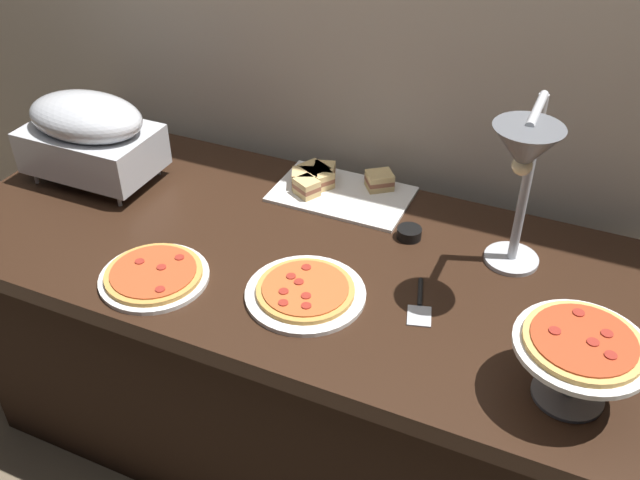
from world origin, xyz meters
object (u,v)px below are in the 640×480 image
(sauce_cup_near, at_px, (409,233))
(serving_spatula, at_px, (420,304))
(chafing_dish, at_px, (89,134))
(sandwich_platter, at_px, (332,185))
(pizza_plate_front, at_px, (154,275))
(heat_lamp, at_px, (524,162))
(pizza_plate_raised_stand, at_px, (581,350))
(pizza_plate_center, at_px, (305,292))

(sauce_cup_near, xyz_separation_m, serving_spatula, (0.11, -0.26, -0.01))
(chafing_dish, xyz_separation_m, sandwich_platter, (0.69, 0.23, -0.13))
(pizza_plate_front, bearing_deg, sandwich_platter, 66.81)
(heat_lamp, height_order, serving_spatula, heat_lamp)
(pizza_plate_raised_stand, relative_size, sandwich_platter, 0.67)
(chafing_dish, distance_m, pizza_plate_center, 0.86)
(sandwich_platter, xyz_separation_m, sauce_cup_near, (0.28, -0.13, -0.01))
(heat_lamp, height_order, pizza_plate_raised_stand, heat_lamp)
(pizza_plate_front, bearing_deg, pizza_plate_center, 14.67)
(chafing_dish, distance_m, sandwich_platter, 0.73)
(chafing_dish, height_order, sauce_cup_near, chafing_dish)
(chafing_dish, bearing_deg, heat_lamp, -1.72)
(pizza_plate_center, height_order, pizza_plate_raised_stand, pizza_plate_raised_stand)
(pizza_plate_front, xyz_separation_m, sandwich_platter, (0.24, 0.57, 0.01))
(chafing_dish, bearing_deg, sandwich_platter, 18.22)
(heat_lamp, relative_size, sandwich_platter, 1.19)
(chafing_dish, bearing_deg, sauce_cup_near, 5.47)
(chafing_dish, distance_m, heat_lamp, 1.26)
(pizza_plate_front, height_order, sauce_cup_near, same)
(sandwich_platter, bearing_deg, serving_spatula, -44.45)
(heat_lamp, relative_size, pizza_plate_raised_stand, 1.77)
(pizza_plate_center, bearing_deg, pizza_plate_raised_stand, -5.98)
(pizza_plate_front, distance_m, sandwich_platter, 0.62)
(heat_lamp, xyz_separation_m, sandwich_platter, (-0.56, 0.26, -0.34))
(chafing_dish, xyz_separation_m, pizza_plate_center, (0.82, -0.24, -0.14))
(pizza_plate_raised_stand, relative_size, serving_spatula, 1.55)
(heat_lamp, distance_m, sauce_cup_near, 0.46)
(pizza_plate_raised_stand, bearing_deg, chafing_dish, 167.97)
(chafing_dish, relative_size, sauce_cup_near, 5.74)
(heat_lamp, relative_size, serving_spatula, 2.75)
(sauce_cup_near, relative_size, serving_spatula, 0.39)
(pizza_plate_raised_stand, distance_m, sauce_cup_near, 0.63)
(pizza_plate_center, bearing_deg, chafing_dish, 163.48)
(pizza_plate_center, bearing_deg, sandwich_platter, 105.58)
(heat_lamp, xyz_separation_m, pizza_plate_front, (-0.80, -0.30, -0.35))
(pizza_plate_front, distance_m, pizza_plate_raised_stand, 1.01)
(heat_lamp, xyz_separation_m, pizza_plate_center, (-0.43, -0.20, -0.35))
(chafing_dish, distance_m, sauce_cup_near, 0.98)
(pizza_plate_front, relative_size, pizza_plate_raised_stand, 1.02)
(heat_lamp, height_order, sauce_cup_near, heat_lamp)
(pizza_plate_front, bearing_deg, serving_spatula, 15.55)
(pizza_plate_center, height_order, sandwich_platter, sandwich_platter)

